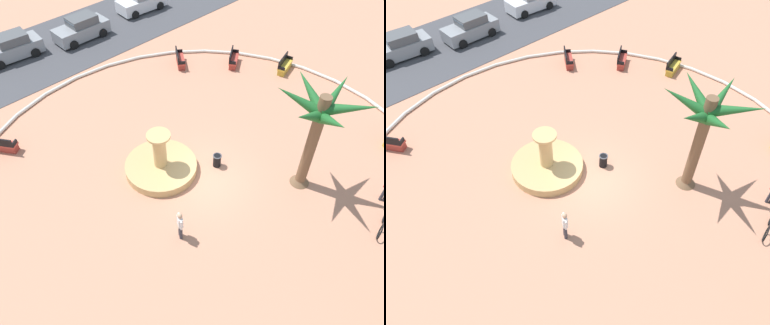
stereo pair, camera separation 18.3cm
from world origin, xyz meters
The scene contains 15 objects.
ground_plane centered at (0.00, 0.00, 0.00)m, with size 80.00×80.00×0.00m, color tan.
plaza_curb centered at (0.00, 0.00, 0.10)m, with size 23.93×23.93×0.20m, color silver.
street_asphalt centered at (0.00, 16.36, 0.01)m, with size 48.00×8.00×0.03m, color #424247.
fountain centered at (-1.18, 1.98, 0.33)m, with size 3.60×3.60×2.42m.
palm_tree_by_curb centered at (3.18, -3.32, 3.91)m, with size 4.02×3.98×5.46m.
bench_east centered at (6.04, 8.42, 0.35)m, with size 1.34×1.59×1.00m.
bench_west centered at (8.65, 5.93, 0.35)m, with size 1.60×1.31×1.00m.
bench_north centered at (-6.28, 8.85, 0.35)m, with size 1.33×1.60×1.00m.
bench_southwest centered at (10.54, 3.08, 0.35)m, with size 1.68×0.93×1.00m.
trash_bin centered at (1.07, 0.25, 0.39)m, with size 0.46×0.46×0.73m.
bicycle_red_frame centered at (3.55, -7.41, 0.38)m, with size 1.68×0.56×0.94m.
person_pedestrian_stroll centered at (-3.12, -1.57, 0.93)m, with size 0.34×0.48×1.66m.
parked_car_leftmost centered at (-1.65, 17.06, 0.78)m, with size 4.12×2.16×1.67m.
parked_car_second centered at (3.25, 16.03, 0.78)m, with size 4.01×1.93×1.67m.
parked_car_third centered at (9.32, 16.60, 0.78)m, with size 4.09×2.10×1.67m.
Camera 1 is at (-8.92, -8.32, 14.23)m, focal length 35.29 mm.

